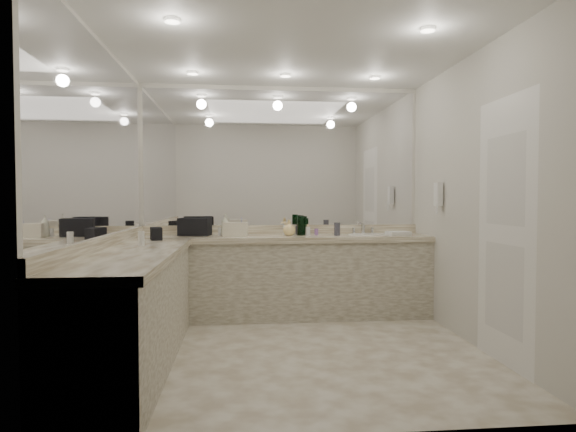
{
  "coord_description": "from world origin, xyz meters",
  "views": [
    {
      "loc": [
        -0.46,
        -4.07,
        1.31
      ],
      "look_at": [
        -0.03,
        0.4,
        1.14
      ],
      "focal_mm": 30.0,
      "sensor_mm": 36.0,
      "label": 1
    }
  ],
  "objects": [
    {
      "name": "floor",
      "position": [
        0.0,
        0.0,
        0.0
      ],
      "size": [
        3.2,
        3.2,
        0.0
      ],
      "primitive_type": "plane",
      "color": "beige",
      "rests_on": "ground"
    },
    {
      "name": "ceiling",
      "position": [
        0.0,
        0.0,
        2.6
      ],
      "size": [
        3.2,
        3.2,
        0.0
      ],
      "primitive_type": "plane",
      "color": "white",
      "rests_on": "floor"
    },
    {
      "name": "wall_back",
      "position": [
        0.0,
        1.5,
        1.3
      ],
      "size": [
        3.2,
        0.02,
        2.6
      ],
      "primitive_type": "cube",
      "color": "beige",
      "rests_on": "floor"
    },
    {
      "name": "wall_left",
      "position": [
        -1.6,
        0.0,
        1.3
      ],
      "size": [
        0.02,
        3.0,
        2.6
      ],
      "primitive_type": "cube",
      "color": "beige",
      "rests_on": "floor"
    },
    {
      "name": "wall_right",
      "position": [
        1.6,
        0.0,
        1.3
      ],
      "size": [
        0.02,
        3.0,
        2.6
      ],
      "primitive_type": "cube",
      "color": "beige",
      "rests_on": "floor"
    },
    {
      "name": "vanity_back_base",
      "position": [
        0.0,
        1.2,
        0.42
      ],
      "size": [
        3.2,
        0.6,
        0.84
      ],
      "primitive_type": "cube",
      "color": "beige",
      "rests_on": "floor"
    },
    {
      "name": "vanity_back_top",
      "position": [
        0.0,
        1.19,
        0.87
      ],
      "size": [
        3.2,
        0.64,
        0.06
      ],
      "primitive_type": "cube",
      "color": "beige",
      "rests_on": "vanity_back_base"
    },
    {
      "name": "vanity_left_base",
      "position": [
        -1.3,
        -0.3,
        0.42
      ],
      "size": [
        0.6,
        2.4,
        0.84
      ],
      "primitive_type": "cube",
      "color": "beige",
      "rests_on": "floor"
    },
    {
      "name": "vanity_left_top",
      "position": [
        -1.29,
        -0.3,
        0.87
      ],
      "size": [
        0.64,
        2.42,
        0.06
      ],
      "primitive_type": "cube",
      "color": "beige",
      "rests_on": "vanity_left_base"
    },
    {
      "name": "backsplash_back",
      "position": [
        0.0,
        1.48,
        0.95
      ],
      "size": [
        3.2,
        0.04,
        0.1
      ],
      "primitive_type": "cube",
      "color": "beige",
      "rests_on": "vanity_back_top"
    },
    {
      "name": "backsplash_left",
      "position": [
        -1.58,
        0.0,
        0.95
      ],
      "size": [
        0.04,
        3.0,
        0.1
      ],
      "primitive_type": "cube",
      "color": "beige",
      "rests_on": "vanity_left_top"
    },
    {
      "name": "mirror_back",
      "position": [
        0.0,
        1.49,
        1.77
      ],
      "size": [
        3.12,
        0.01,
        1.55
      ],
      "primitive_type": "cube",
      "color": "white",
      "rests_on": "wall_back"
    },
    {
      "name": "mirror_left",
      "position": [
        -1.59,
        0.0,
        1.77
      ],
      "size": [
        0.01,
        2.92,
        1.55
      ],
      "primitive_type": "cube",
      "color": "white",
      "rests_on": "wall_left"
    },
    {
      "name": "sink",
      "position": [
        0.95,
        1.2,
        0.9
      ],
      "size": [
        0.44,
        0.44,
        0.03
      ],
      "primitive_type": "cylinder",
      "color": "white",
      "rests_on": "vanity_back_top"
    },
    {
      "name": "faucet",
      "position": [
        0.95,
        1.41,
        0.97
      ],
      "size": [
        0.24,
        0.16,
        0.14
      ],
      "primitive_type": "cube",
      "color": "silver",
      "rests_on": "vanity_back_top"
    },
    {
      "name": "wall_phone",
      "position": [
        1.56,
        0.7,
        1.35
      ],
      "size": [
        0.06,
        0.1,
        0.24
      ],
      "primitive_type": "cube",
      "color": "white",
      "rests_on": "wall_right"
    },
    {
      "name": "door",
      "position": [
        1.59,
        -0.5,
        1.05
      ],
      "size": [
        0.02,
        0.82,
        2.1
      ],
      "primitive_type": "cube",
      "color": "white",
      "rests_on": "wall_right"
    },
    {
      "name": "black_toiletry_bag",
      "position": [
        -0.97,
        1.26,
        0.99
      ],
      "size": [
        0.36,
        0.27,
        0.19
      ],
      "primitive_type": "cube",
      "rotation": [
        0.0,
        0.0,
        -0.19
      ],
      "color": "black",
      "rests_on": "vanity_back_top"
    },
    {
      "name": "black_bag_spill",
      "position": [
        -1.3,
        0.78,
        0.96
      ],
      "size": [
        0.16,
        0.25,
        0.12
      ],
      "primitive_type": "cube",
      "rotation": [
        0.0,
        0.0,
        0.24
      ],
      "color": "black",
      "rests_on": "vanity_left_top"
    },
    {
      "name": "cream_cosmetic_case",
      "position": [
        -0.52,
        1.16,
        0.97
      ],
      "size": [
        0.27,
        0.18,
        0.15
      ],
      "primitive_type": "cube",
      "rotation": [
        0.0,
        0.0,
        -0.09
      ],
      "color": "beige",
      "rests_on": "vanity_back_top"
    },
    {
      "name": "hand_towel",
      "position": [
        1.28,
        1.14,
        0.92
      ],
      "size": [
        0.27,
        0.2,
        0.04
      ],
      "primitive_type": "cube",
      "rotation": [
        0.0,
        0.0,
        0.15
      ],
      "color": "white",
      "rests_on": "vanity_back_top"
    },
    {
      "name": "lotion_left",
      "position": [
        -1.3,
        0.07,
        0.96
      ],
      "size": [
        0.05,
        0.05,
        0.12
      ],
      "primitive_type": "cylinder",
      "color": "white",
      "rests_on": "vanity_left_top"
    },
    {
      "name": "soap_bottle_a",
      "position": [
        -0.64,
        1.24,
        1.02
      ],
      "size": [
        0.1,
        0.1,
        0.23
      ],
      "primitive_type": "imported",
      "rotation": [
        0.0,
        0.0,
        -0.15
      ],
      "color": "silver",
      "rests_on": "vanity_back_top"
    },
    {
      "name": "soap_bottle_b",
      "position": [
        -0.46,
        1.15,
        0.99
      ],
      "size": [
        0.08,
        0.08,
        0.18
      ],
      "primitive_type": "imported",
      "rotation": [
        0.0,
        0.0,
        0.0
      ],
      "color": "silver",
      "rests_on": "vanity_back_top"
    },
    {
      "name": "soap_bottle_c",
      "position": [
        0.06,
        1.2,
        0.99
      ],
      "size": [
        0.15,
        0.15,
        0.17
      ],
      "primitive_type": "imported",
      "rotation": [
        0.0,
        0.0,
        -0.13
      ],
      "color": "#FFDC8B",
      "rests_on": "vanity_back_top"
    },
    {
      "name": "green_bottle_0",
      "position": [
        0.22,
        1.32,
        1.0
      ],
      "size": [
        0.07,
        0.07,
        0.21
      ],
      "primitive_type": "cylinder",
      "color": "#0E4A1E",
      "rests_on": "vanity_back_top"
    },
    {
      "name": "green_bottle_1",
      "position": [
        0.19,
        1.21,
        1.01
      ],
      "size": [
        0.07,
        0.07,
        0.21
      ],
      "primitive_type": "cylinder",
      "color": "#0E4A1E",
      "rests_on": "vanity_back_top"
    },
    {
      "name": "green_bottle_2",
      "position": [
        0.19,
        1.23,
        1.01
      ],
      "size": [
        0.06,
        0.06,
        0.21
      ],
      "primitive_type": "cylinder",
      "color": "#0E4A1E",
      "rests_on": "vanity_back_top"
    },
    {
      "name": "green_bottle_3",
      "position": [
        0.26,
        1.28,
        0.99
      ],
      "size": [
        0.07,
        0.07,
        0.19
      ],
      "primitive_type": "cylinder",
      "color": "#0E4A1E",
      "rests_on": "vanity_back_top"
    },
    {
      "name": "green_bottle_4",
      "position": [
        0.25,
        1.34,
        1.0
      ],
      "size": [
        0.07,
        0.07,
        0.21
      ],
      "primitive_type": "cylinder",
      "color": "#0E4A1E",
      "rests_on": "vanity_back_top"
    },
    {
      "name": "amenity_bottle_0",
      "position": [
        0.27,
        1.21,
        0.95
      ],
      "size": [
        0.05,
        0.05,
        0.09
      ],
      "primitive_type": "cylinder",
      "color": "white",
      "rests_on": "vanity_back_top"
    },
    {
      "name": "amenity_bottle_1",
      "position": [
        -0.85,
        1.17,
        0.96
      ],
      "size": [
        0.04,
        0.04,
        0.12
      ],
      "primitive_type": "cylinder",
      "color": "silver",
      "rests_on": "vanity_back_top"
    },
    {
      "name": "amenity_bottle_2",
      "position": [
        0.37,
        1.24,
        0.94
      ],
      "size": [
        0.04,
        0.04,
        0.07
      ],
      "primitive_type": "cylinder",
      "color": "#9966B2",
      "rests_on": "vanity_back_top"
    },
    {
      "name": "amenity_bottle_3",
      "position": [
        0.59,
        1.14,
        0.97
      ],
      "size": [
        0.07,
        0.07,
        0.14
      ],
      "primitive_type": "cylinder",
      "color": "#3F3F4C",
      "rests_on": "vanity_back_top"
    },
    {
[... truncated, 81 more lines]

